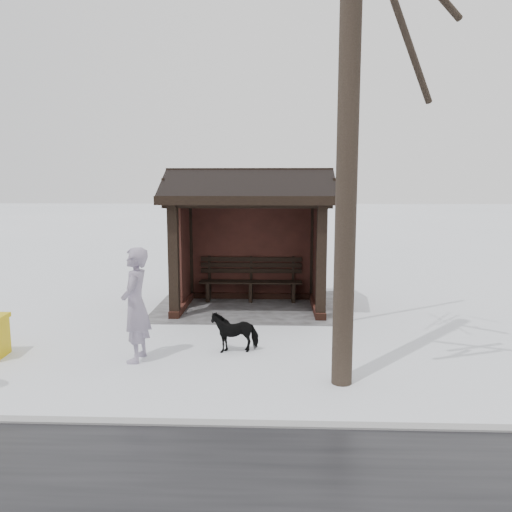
{
  "coord_description": "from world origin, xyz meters",
  "views": [
    {
      "loc": [
        -0.56,
        10.87,
        2.75
      ],
      "look_at": [
        -0.18,
        0.8,
        1.29
      ],
      "focal_mm": 35.0,
      "sensor_mm": 36.0,
      "label": 1
    }
  ],
  "objects": [
    {
      "name": "bus_shelter",
      "position": [
        0.0,
        -0.16,
        2.17
      ],
      "size": [
        3.6,
        2.4,
        3.09
      ],
      "color": "#3C1F16",
      "rests_on": "ground"
    },
    {
      "name": "kerb",
      "position": [
        0.0,
        5.5,
        0.01
      ],
      "size": [
        120.0,
        0.15,
        0.06
      ],
      "primitive_type": "cube",
      "color": "gray",
      "rests_on": "ground"
    },
    {
      "name": "trampled_patch",
      "position": [
        0.0,
        -0.2,
        0.01
      ],
      "size": [
        4.2,
        3.2,
        0.02
      ],
      "primitive_type": "cube",
      "color": "gray",
      "rests_on": "ground"
    },
    {
      "name": "pedestrian",
      "position": [
        1.59,
        3.41,
        0.89
      ],
      "size": [
        0.45,
        0.67,
        1.79
      ],
      "primitive_type": "imported",
      "rotation": [
        0.0,
        0.0,
        1.54
      ],
      "color": "gray",
      "rests_on": "ground"
    },
    {
      "name": "dog",
      "position": [
        0.1,
        2.87,
        0.32
      ],
      "size": [
        0.82,
        0.5,
        0.65
      ],
      "primitive_type": "imported",
      "rotation": [
        0.0,
        0.0,
        1.77
      ],
      "color": "black",
      "rests_on": "ground"
    },
    {
      "name": "ground",
      "position": [
        0.0,
        0.0,
        0.0
      ],
      "size": [
        120.0,
        120.0,
        0.0
      ],
      "primitive_type": "plane",
      "color": "white",
      "rests_on": "ground"
    }
  ]
}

